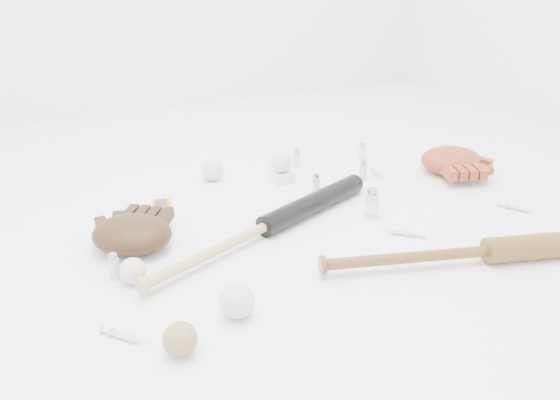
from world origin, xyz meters
name	(u,v)px	position (x,y,z in m)	size (l,w,h in m)	color
bat_dark	(266,226)	(-0.13, -0.03, 0.03)	(0.91, 0.07, 0.07)	black
bat_wood	(490,251)	(0.35, -0.41, 0.04)	(0.98, 0.07, 0.07)	brown
glove_dark	(132,234)	(-0.50, 0.06, 0.05)	(0.27, 0.27, 0.10)	black
glove_tan	(451,160)	(0.70, 0.14, 0.05)	(0.27, 0.27, 0.10)	maroon
trading_card	(162,204)	(-0.36, 0.32, 0.00)	(0.06, 0.08, 0.00)	gold
pedestal	(282,177)	(0.08, 0.33, 0.02)	(0.07, 0.07, 0.04)	white
baseball_on_pedestal	(282,162)	(0.08, 0.33, 0.08)	(0.07, 0.07, 0.07)	beige
baseball_left	(133,271)	(-0.54, -0.11, 0.03)	(0.07, 0.07, 0.07)	beige
baseball_upper	(213,170)	(-0.14, 0.45, 0.04)	(0.08, 0.08, 0.08)	beige
baseball_mid	(237,301)	(-0.35, -0.35, 0.04)	(0.08, 0.08, 0.08)	beige
baseball_aged	(180,339)	(-0.50, -0.42, 0.04)	(0.07, 0.07, 0.07)	olive
syringe_0	(123,336)	(-0.60, -0.32, 0.01)	(0.14, 0.02, 0.02)	#ADBCC6
syringe_1	(403,233)	(0.23, -0.19, 0.01)	(0.15, 0.03, 0.02)	#ADBCC6
syringe_2	(375,172)	(0.43, 0.25, 0.01)	(0.15, 0.03, 0.02)	#ADBCC6
syringe_3	(517,208)	(0.67, -0.21, 0.01)	(0.15, 0.03, 0.02)	#ADBCC6
vial_0	(362,151)	(0.48, 0.41, 0.03)	(0.02, 0.02, 0.06)	#B2BBC3
vial_1	(297,157)	(0.20, 0.45, 0.04)	(0.03, 0.03, 0.07)	#B2BBC3
vial_2	(316,183)	(0.15, 0.20, 0.03)	(0.03, 0.03, 0.07)	#B2BBC3
vial_3	(372,203)	(0.22, -0.05, 0.05)	(0.04, 0.04, 0.10)	#B2BBC3
vial_4	(114,266)	(-0.57, -0.07, 0.04)	(0.03, 0.03, 0.07)	#B2BBC3
vial_5	(363,170)	(0.36, 0.23, 0.04)	(0.03, 0.03, 0.07)	#B2BBC3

